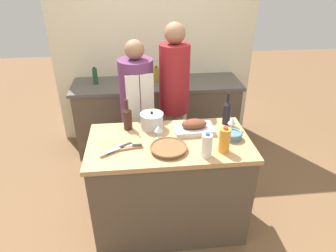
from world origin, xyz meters
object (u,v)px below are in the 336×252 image
object	(u,v)px
wine_glass_left	(159,129)
knife_paring	(130,146)
wine_bottle_green	(128,118)
knife_chef	(117,149)
juice_jug	(224,140)
stock_pot	(152,121)
roasting_pan	(194,127)
milk_jug	(207,145)
condiment_bottle_tall	(156,74)
condiment_bottle_short	(95,76)
wicker_basket	(169,148)
person_cook_aproned	(138,110)
wine_glass_right	(232,121)
condiment_bottle_extra	(167,78)
mixing_bowl	(233,135)
wine_bottle_dark	(227,112)
person_cook_guest	(174,98)
cutting_board	(120,144)

from	to	relation	value
wine_glass_left	knife_paring	bearing A→B (deg)	-151.66
wine_bottle_green	knife_chef	size ratio (longest dim) A/B	1.09
juice_jug	wine_glass_left	world-z (taller)	juice_jug
wine_glass_left	knife_paring	xyz separation A→B (m)	(-0.24, -0.13, -0.07)
stock_pot	knife_chef	world-z (taller)	stock_pot
roasting_pan	milk_jug	world-z (taller)	milk_jug
condiment_bottle_tall	condiment_bottle_short	world-z (taller)	condiment_bottle_short
wicker_basket	person_cook_aproned	xyz separation A→B (m)	(-0.23, 0.84, -0.06)
juice_jug	wine_glass_right	distance (m)	0.35
condiment_bottle_tall	person_cook_aproned	size ratio (longest dim) A/B	0.12
person_cook_aproned	condiment_bottle_extra	bearing A→B (deg)	49.13
juice_jug	condiment_bottle_extra	distance (m)	1.57
roasting_pan	wicker_basket	bearing A→B (deg)	-132.72
mixing_bowl	milk_jug	distance (m)	0.36
mixing_bowl	wine_glass_left	distance (m)	0.62
stock_pot	wine_bottle_green	world-z (taller)	wine_bottle_green
knife_chef	condiment_bottle_tall	xyz separation A→B (m)	(0.42, 1.59, 0.04)
mixing_bowl	knife_chef	size ratio (longest dim) A/B	0.62
juice_jug	mixing_bowl	bearing A→B (deg)	53.84
roasting_pan	wine_glass_left	bearing A→B (deg)	-166.43
knife_paring	juice_jug	bearing A→B (deg)	-9.44
roasting_pan	wine_bottle_dark	size ratio (longest dim) A/B	1.16
wine_glass_left	person_cook_guest	xyz separation A→B (m)	(0.21, 0.69, -0.04)
condiment_bottle_tall	person_cook_aproned	distance (m)	0.83
juice_jug	knife_paring	distance (m)	0.74
wine_bottle_dark	knife_chef	size ratio (longest dim) A/B	1.18
milk_jug	wine_bottle_green	distance (m)	0.77
wine_bottle_green	knife_chef	world-z (taller)	wine_bottle_green
roasting_pan	knife_paring	xyz separation A→B (m)	(-0.55, -0.20, -0.02)
knife_paring	condiment_bottle_tall	bearing A→B (deg)	78.47
roasting_pan	cutting_board	distance (m)	0.65
juice_jug	wine_glass_right	size ratio (longest dim) A/B	1.78
roasting_pan	condiment_bottle_extra	bearing A→B (deg)	94.97
cutting_board	wine_glass_left	xyz separation A→B (m)	(0.32, 0.07, 0.08)
wine_bottle_dark	person_cook_guest	bearing A→B (deg)	129.58
cutting_board	juice_jug	world-z (taller)	juice_jug
knife_paring	person_cook_aproned	bearing A→B (deg)	84.84
condiment_bottle_short	person_cook_aproned	world-z (taller)	person_cook_aproned
roasting_pan	wine_bottle_dark	world-z (taller)	wine_bottle_dark
wicker_basket	knife_paring	world-z (taller)	wicker_basket
milk_jug	roasting_pan	bearing A→B (deg)	93.88
knife_chef	milk_jug	bearing A→B (deg)	-11.93
wicker_basket	wine_glass_left	distance (m)	0.22
wine_glass_left	condiment_bottle_tall	distance (m)	1.43
condiment_bottle_extra	person_cook_guest	world-z (taller)	person_cook_guest
juice_jug	condiment_bottle_extra	world-z (taller)	juice_jug
mixing_bowl	person_cook_guest	bearing A→B (deg)	117.51
stock_pot	wine_glass_left	bearing A→B (deg)	-76.01
wine_bottle_green	cutting_board	bearing A→B (deg)	-103.41
wicker_basket	wine_bottle_green	size ratio (longest dim) A/B	1.06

